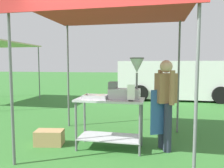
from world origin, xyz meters
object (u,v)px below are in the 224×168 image
Objects in this scene: donut_tray at (96,97)px; van_white at (177,79)px; donut_cart at (110,114)px; stall_canopy at (111,14)px; menu_sign at (131,94)px; supply_crate at (49,138)px; vendor at (165,100)px; donut_fryer at (128,84)px.

van_white is at bearing 72.54° from donut_tray.
donut_cart is 0.39m from donut_tray.
van_white is (1.75, 6.30, 0.23)m from donut_cart.
donut_cart is at bearing -105.51° from van_white.
menu_sign is (0.40, -0.27, -1.40)m from stall_canopy.
donut_cart is 2.17× the size of supply_crate.
van_white reaches higher than menu_sign.
donut_tray is 1.24m from vendor.
donut_tray is at bearing -107.46° from van_white.
donut_fryer is 0.14× the size of van_white.
stall_canopy is 4.99× the size of supply_crate.
menu_sign is (0.40, -0.18, 0.39)m from donut_cart.
stall_canopy is 0.55× the size of van_white.
donut_cart is at bearing -90.00° from stall_canopy.
donut_fryer is 0.73m from vendor.
donut_fryer reaches higher than donut_cart.
donut_fryer is (0.56, 0.11, 0.25)m from donut_tray.
donut_cart is 1.28m from supply_crate.
van_white is at bearing 82.87° from vendor.
stall_canopy is at bearing 7.77° from supply_crate.
stall_canopy reaches higher than van_white.
stall_canopy is 10.09× the size of menu_sign.
supply_crate is at bearing -114.63° from van_white.
stall_canopy reaches higher than donut_tray.
vendor reaches higher than supply_crate.
donut_fryer is at bearing -102.96° from van_white.
stall_canopy is 1.48m from menu_sign.
menu_sign is at bearing -34.25° from stall_canopy.
van_white reaches higher than donut_fryer.
stall_canopy reaches higher than vendor.
vendor is 2.86× the size of supply_crate.
stall_canopy is 6.63m from van_white.
donut_fryer is (0.31, 0.06, 0.54)m from donut_cart.
donut_cart is 4.38× the size of menu_sign.
donut_fryer is at bearing 4.77° from supply_crate.
donut_fryer is 0.46× the size of vendor.
supply_crate is (-2.15, -0.20, -0.76)m from vendor.
stall_canopy is 1.82m from vendor.
menu_sign is at bearing -69.33° from donut_fryer.
stall_canopy is at bearing -105.74° from van_white.
van_white is at bearing 74.49° from donut_cart.
stall_canopy reaches higher than menu_sign.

